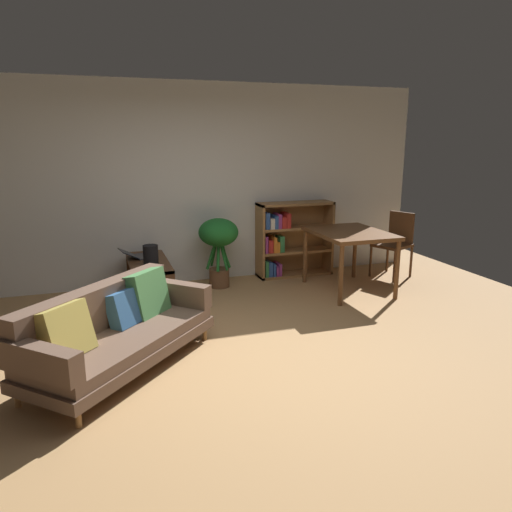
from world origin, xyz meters
The scene contains 10 objects.
ground_plane centered at (0.00, 0.00, 0.00)m, with size 8.16×8.16×0.00m, color tan.
back_wall_panel centered at (0.00, 2.70, 1.35)m, with size 6.80×0.10×2.70m, color silver.
fabric_couch centered at (-1.12, 0.23, 0.36)m, with size 1.79×1.82×0.75m.
media_console centered at (-0.64, 1.98, 0.24)m, with size 0.47×1.12×0.50m.
open_laptop centered at (-0.73, 2.19, 0.53)m, with size 0.48×0.39×0.12m.
desk_speaker centered at (-0.63, 1.73, 0.63)m, with size 0.18×0.18×0.25m.
potted_floor_plant centered at (0.31, 2.25, 0.65)m, with size 0.53×0.53×0.94m.
dining_table centered at (1.89, 1.56, 0.71)m, with size 0.88×1.14×0.79m.
dining_chair_near centered at (2.87, 1.97, 0.52)m, with size 0.59×0.58×0.93m.
bookshelf centered at (1.42, 2.51, 0.54)m, with size 1.11×0.34×1.08m.
Camera 1 is at (-1.19, -3.85, 1.95)m, focal length 33.71 mm.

